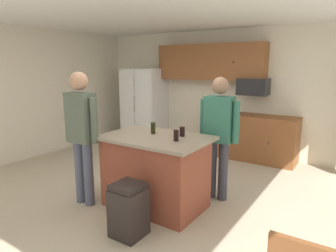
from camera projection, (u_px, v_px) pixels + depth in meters
floor at (153, 194)px, 4.41m from camera, size 7.04×7.04×0.00m
ceiling at (151, 8)px, 3.89m from camera, size 7.04×7.04×0.00m
back_wall at (230, 92)px, 6.44m from camera, size 6.40×0.10×2.60m
side_wall_left at (21, 94)px, 5.88m from camera, size 0.10×5.60×2.60m
cabinet_run_upper at (210, 62)px, 6.36m from camera, size 2.40×0.38×0.75m
cabinet_run_lower at (250, 137)px, 6.02m from camera, size 1.80×0.63×0.90m
refrigerator at (144, 106)px, 7.26m from camera, size 0.94×0.76×1.79m
microwave_over_range at (253, 87)px, 5.84m from camera, size 0.56×0.40×0.32m
kitchen_island at (156, 171)px, 3.97m from camera, size 1.39×0.93×0.96m
person_elder_center at (82, 129)px, 3.94m from camera, size 0.57×0.24×1.79m
person_guest_left at (219, 130)px, 4.10m from camera, size 0.57×0.23×1.71m
glass_stout_tall at (153, 128)px, 4.01m from camera, size 0.06×0.06×0.15m
glass_dark_ale at (182, 132)px, 3.87m from camera, size 0.07×0.07×0.12m
glass_short_whisky at (176, 136)px, 3.63m from camera, size 0.06×0.06×0.13m
trash_bin at (129, 210)px, 3.30m from camera, size 0.34×0.34×0.61m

